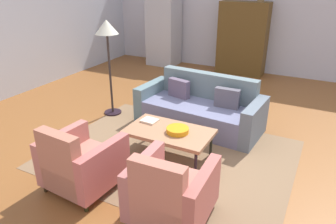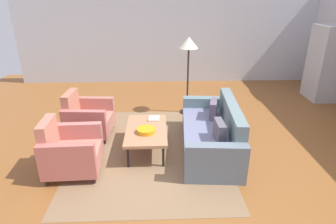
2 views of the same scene
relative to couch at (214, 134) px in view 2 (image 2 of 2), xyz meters
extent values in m
plane|color=brown|center=(0.28, -0.67, -0.29)|extent=(10.65, 10.65, 0.00)
cube|color=silver|center=(-4.16, -0.67, 1.11)|extent=(0.12, 8.76, 2.80)
cube|color=#866749|center=(-0.01, -1.14, -0.28)|extent=(3.40, 2.60, 0.01)
cube|color=slate|center=(-0.01, -0.09, -0.08)|extent=(1.80, 1.03, 0.42)
cube|color=slate|center=(0.02, 0.27, 0.14)|extent=(1.75, 0.31, 0.86)
cube|color=slate|center=(0.95, -0.16, 0.02)|extent=(0.25, 0.91, 0.62)
cube|color=slate|center=(-0.96, -0.01, 0.02)|extent=(0.25, 0.91, 0.62)
cube|color=#56535E|center=(0.45, -0.02, 0.29)|extent=(0.40, 0.13, 0.32)
cube|color=#605266|center=(-0.45, 0.05, 0.29)|extent=(0.42, 0.21, 0.32)
cylinder|color=black|center=(-0.54, -0.91, -0.11)|extent=(0.04, 0.04, 0.36)
cylinder|color=black|center=(0.52, -0.91, -0.11)|extent=(0.04, 0.04, 0.36)
cylinder|color=#232724|center=(-0.54, -1.47, -0.11)|extent=(0.04, 0.04, 0.36)
cylinder|color=black|center=(0.52, -1.47, -0.11)|extent=(0.04, 0.04, 0.36)
cube|color=#A87652|center=(-0.01, -1.19, 0.10)|extent=(1.20, 0.70, 0.05)
cylinder|color=#372313|center=(-0.92, -1.92, -0.24)|extent=(0.05, 0.05, 0.10)
cylinder|color=#2C211F|center=(-0.24, -1.97, -0.24)|extent=(0.05, 0.05, 0.10)
cylinder|color=#302310|center=(-0.97, -2.60, -0.24)|extent=(0.05, 0.05, 0.10)
cylinder|color=#2A270F|center=(-0.29, -2.65, -0.24)|extent=(0.05, 0.05, 0.10)
cube|color=#BC7563|center=(-0.61, -2.29, -0.04)|extent=(0.61, 0.84, 0.30)
cube|color=#B77058|center=(-0.63, -2.62, 0.20)|extent=(0.57, 0.18, 0.78)
cube|color=#B96C61|center=(-0.95, -2.26, 0.09)|extent=(0.18, 0.81, 0.56)
cube|color=#C4645E|center=(-0.27, -2.31, 0.09)|extent=(0.18, 0.81, 0.56)
cylinder|color=black|center=(0.24, -1.96, -0.24)|extent=(0.05, 0.05, 0.10)
cylinder|color=#331F23|center=(0.92, -1.93, -0.24)|extent=(0.05, 0.05, 0.10)
cylinder|color=#3B2711|center=(0.27, -2.64, -0.24)|extent=(0.05, 0.05, 0.10)
cylinder|color=#2A2322|center=(0.95, -2.61, -0.24)|extent=(0.05, 0.05, 0.10)
cube|color=#BF7563|center=(0.59, -2.29, -0.04)|extent=(0.59, 0.82, 0.30)
cube|color=#C2745F|center=(0.61, -2.62, 0.20)|extent=(0.56, 0.16, 0.78)
cube|color=#B76B65|center=(0.25, -2.30, 0.09)|extent=(0.15, 0.80, 0.56)
cube|color=#B76359|center=(0.93, -2.27, 0.09)|extent=(0.15, 0.80, 0.56)
cylinder|color=orange|center=(0.12, -1.19, 0.16)|extent=(0.31, 0.31, 0.07)
cube|color=beige|center=(-0.40, -1.06, 0.14)|extent=(0.24, 0.21, 0.03)
cube|color=#B7BABF|center=(-2.47, 3.27, 0.64)|extent=(0.80, 0.70, 1.85)
cylinder|color=black|center=(-1.66, -0.31, -0.27)|extent=(0.32, 0.32, 0.03)
cylinder|color=#2F2623|center=(-1.66, -0.31, 0.47)|extent=(0.04, 0.04, 1.45)
cone|color=beige|center=(-1.66, -0.31, 1.31)|extent=(0.40, 0.40, 0.24)
camera|label=1|loc=(1.81, -4.72, 2.16)|focal=34.03mm
camera|label=2|loc=(4.42, -0.98, 2.34)|focal=30.58mm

